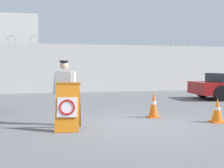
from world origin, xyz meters
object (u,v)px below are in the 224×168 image
Objects in this scene: traffic_cone_mid at (154,105)px; security_guard at (64,89)px; traffic_cone_far at (217,110)px; barricade_sign at (68,106)px.

security_guard is at bearing -168.64° from traffic_cone_mid.
security_guard is 4.24m from traffic_cone_far.
security_guard is at bearing 105.27° from barricade_sign.
barricade_sign reaches higher than traffic_cone_far.
traffic_cone_far is at bearing -40.37° from traffic_cone_mid.
traffic_cone_mid is at bearing 139.63° from traffic_cone_far.
traffic_cone_far is (4.14, -0.64, -0.61)m from security_guard.
traffic_cone_mid is (2.74, 0.55, -0.55)m from security_guard.
barricade_sign is 1.74× the size of traffic_cone_far.
barricade_sign is at bearing 108.17° from security_guard.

